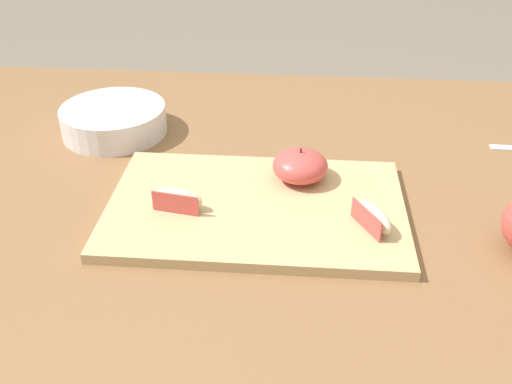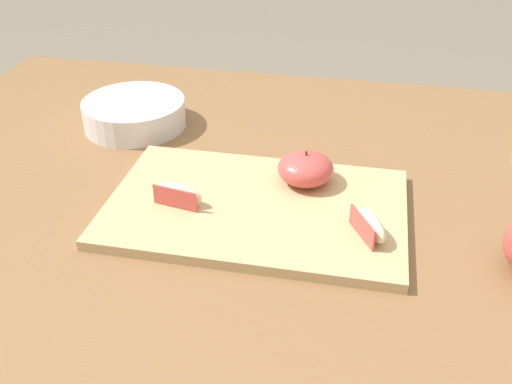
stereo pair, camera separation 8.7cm
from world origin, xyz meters
The scene contains 6 objects.
dining_table centered at (0.00, 0.00, 0.68)m, with size 1.49×0.93×0.77m.
cutting_board centered at (-0.05, -0.10, 0.78)m, with size 0.44×0.28×0.02m.
apple_half_skin_up centered at (0.01, -0.02, 0.81)m, with size 0.09×0.09×0.06m.
apple_wedge_back centered at (-0.17, -0.12, 0.81)m, with size 0.08×0.04×0.03m.
apple_wedge_left centered at (0.12, -0.14, 0.81)m, with size 0.06×0.08×0.03m.
ceramic_fruit_bowl centered at (-0.34, 0.15, 0.80)m, with size 0.19×0.19×0.05m.
Camera 1 is at (0.01, -0.82, 1.28)m, focal length 41.04 mm.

